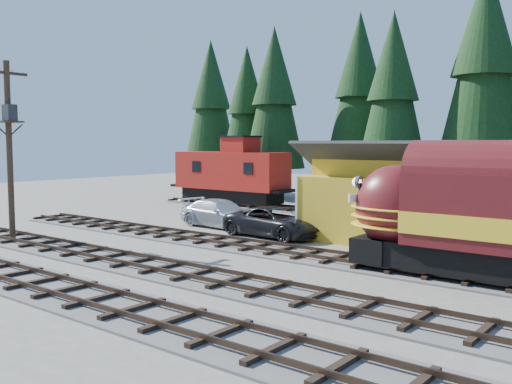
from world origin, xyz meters
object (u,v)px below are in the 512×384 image
Objects in this scene: depot at (428,187)px; pickup_truck_b at (221,214)px; utility_pole at (9,139)px; caboose at (232,174)px; pickup_truck_a at (274,222)px.

pickup_truck_b is at bearing -169.81° from depot.
depot is 12.58m from pickup_truck_b.
depot is 1.36× the size of utility_pole.
utility_pole is at bearing -83.50° from caboose.
caboose is 20.53m from utility_pole.
utility_pole reaches higher than depot.
caboose is 16.22m from pickup_truck_a.
depot is 2.21× the size of pickup_truck_b.
pickup_truck_b is (-4.69, 0.78, 0.02)m from pickup_truck_a.
utility_pole reaches higher than pickup_truck_a.
pickup_truck_a is 1.02× the size of pickup_truck_b.
pickup_truck_a is 4.76m from pickup_truck_b.
depot reaches higher than pickup_truck_a.
utility_pole is at bearing -143.95° from depot.
pickup_truck_b reaches higher than pickup_truck_a.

